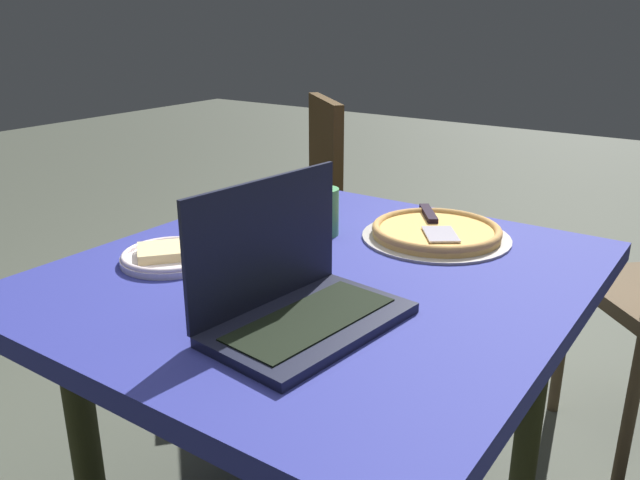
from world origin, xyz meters
TOP-DOWN VIEW (x-y plane):
  - dining_table at (0.00, 0.00)m, footprint 1.09×1.00m
  - laptop at (0.23, 0.10)m, footprint 0.37×0.25m
  - pizza_plate at (0.15, -0.29)m, footprint 0.21×0.21m
  - pizza_tray at (-0.31, 0.11)m, footprint 0.35×0.35m
  - table_knife at (-0.31, -0.29)m, footprint 0.19×0.15m
  - drink_cup at (-0.19, -0.12)m, footprint 0.07×0.07m
  - chair_far at (-0.79, -0.65)m, footprint 0.54×0.54m

SIDE VIEW (x-z plane):
  - chair_far at x=-0.79m, z-range 0.06..0.98m
  - dining_table at x=0.00m, z-range 0.26..0.96m
  - table_knife at x=-0.31m, z-range 0.70..0.71m
  - pizza_plate at x=0.15m, z-range 0.70..0.73m
  - pizza_tray at x=-0.31m, z-range 0.70..0.74m
  - laptop at x=0.23m, z-range 0.63..0.88m
  - drink_cup at x=-0.19m, z-range 0.70..0.82m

